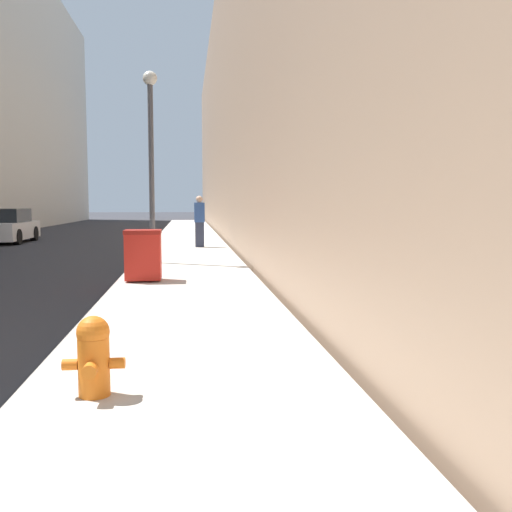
{
  "coord_description": "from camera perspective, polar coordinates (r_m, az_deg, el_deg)",
  "views": [
    {
      "loc": [
        5.25,
        -3.29,
        1.7
      ],
      "look_at": [
        7.86,
        18.56,
        -0.37
      ],
      "focal_mm": 40.0,
      "sensor_mm": 36.0,
      "label": 1
    }
  ],
  "objects": [
    {
      "name": "sidewalk_right",
      "position": [
        21.35,
        -6.79,
        0.97
      ],
      "size": [
        2.85,
        60.0,
        0.15
      ],
      "color": "#B7B2A8",
      "rests_on": "ground"
    },
    {
      "name": "lamppost",
      "position": [
        14.95,
        -10.44,
        10.04
      ],
      "size": [
        0.36,
        0.36,
        4.84
      ],
      "color": "#4C4C51",
      "rests_on": "sidewalk_right"
    },
    {
      "name": "pedestrian_on_sidewalk",
      "position": [
        19.96,
        -5.67,
        3.46
      ],
      "size": [
        0.36,
        0.23,
        1.78
      ],
      "color": "#2D3347",
      "rests_on": "sidewalk_right"
    },
    {
      "name": "building_right_stone",
      "position": [
        30.58,
        7.74,
        13.89
      ],
      "size": [
        12.0,
        60.0,
        12.51
      ],
      "color": "#9E7F66",
      "rests_on": "ground"
    },
    {
      "name": "trash_bin",
      "position": [
        11.47,
        -11.21,
        0.13
      ],
      "size": [
        0.71,
        0.63,
        1.01
      ],
      "color": "red",
      "rests_on": "sidewalk_right"
    },
    {
      "name": "fire_hydrant",
      "position": [
        4.79,
        -15.94,
        -9.44
      ],
      "size": [
        0.49,
        0.38,
        0.65
      ],
      "color": "orange",
      "rests_on": "sidewalk_right"
    },
    {
      "name": "parked_sedan_far",
      "position": [
        26.33,
        -23.72,
        2.67
      ],
      "size": [
        1.84,
        4.24,
        1.44
      ],
      "color": "silver",
      "rests_on": "ground"
    }
  ]
}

